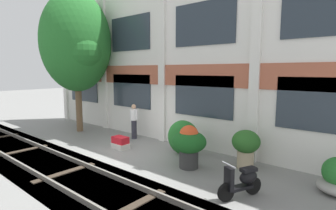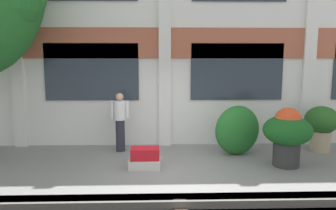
# 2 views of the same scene
# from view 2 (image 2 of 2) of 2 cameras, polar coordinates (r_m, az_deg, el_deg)

# --- Properties ---
(ground_plane) EXTENTS (80.00, 80.00, 0.00)m
(ground_plane) POSITION_cam_2_polar(r_m,az_deg,el_deg) (7.76, -0.13, -12.02)
(ground_plane) COLOR gray
(apartment_facade) EXTENTS (17.79, 0.64, 8.41)m
(apartment_facade) POSITION_cam_2_polar(r_m,az_deg,el_deg) (10.21, -0.61, 16.75)
(apartment_facade) COLOR silver
(apartment_facade) RESTS_ON ground
(potted_plant_square_trough) EXTENTS (0.81, 0.55, 0.51)m
(potted_plant_square_trough) POSITION_cam_2_polar(r_m,az_deg,el_deg) (8.11, -3.98, -9.29)
(potted_plant_square_trough) COLOR beige
(potted_plant_square_trough) RESTS_ON ground
(potted_plant_stone_basin) EXTENTS (1.19, 1.19, 1.47)m
(potted_plant_stone_basin) POSITION_cam_2_polar(r_m,az_deg,el_deg) (8.63, 20.07, -4.52)
(potted_plant_stone_basin) COLOR #333333
(potted_plant_stone_basin) RESTS_ON ground
(potted_plant_glazed_jar) EXTENTS (0.94, 0.94, 1.31)m
(potted_plant_glazed_jar) POSITION_cam_2_polar(r_m,az_deg,el_deg) (10.35, 25.17, -3.05)
(potted_plant_glazed_jar) COLOR tan
(potted_plant_glazed_jar) RESTS_ON ground
(resident_by_doorway) EXTENTS (0.53, 0.34, 1.69)m
(resident_by_doorway) POSITION_cam_2_polar(r_m,az_deg,el_deg) (9.46, -8.36, -2.62)
(resident_by_doorway) COLOR #282833
(resident_by_doorway) RESTS_ON ground
(topiary_hedge) EXTENTS (1.44, 1.01, 1.37)m
(topiary_hedge) POSITION_cam_2_polar(r_m,az_deg,el_deg) (9.31, 11.98, -4.30)
(topiary_hedge) COLOR #236B28
(topiary_hedge) RESTS_ON ground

